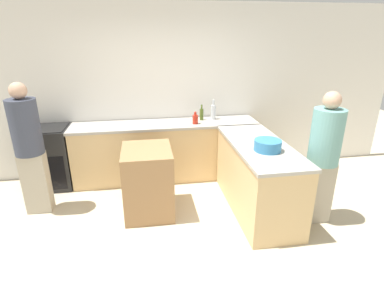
{
  "coord_description": "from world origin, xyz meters",
  "views": [
    {
      "loc": [
        -0.31,
        -2.75,
        2.24
      ],
      "look_at": [
        0.24,
        0.62,
        0.97
      ],
      "focal_mm": 28.0,
      "sensor_mm": 36.0,
      "label": 1
    }
  ],
  "objects_px": {
    "range_oven": "(49,157)",
    "person_by_range": "(29,145)",
    "hot_sauce_bottle": "(195,119)",
    "person_at_peninsula": "(323,155)",
    "olive_oil_bottle": "(202,114)",
    "vinegar_bottle_clear": "(213,112)",
    "mixing_bowl": "(268,145)",
    "island_table": "(148,181)"
  },
  "relations": [
    {
      "from": "mixing_bowl",
      "to": "person_by_range",
      "type": "bearing_deg",
      "value": 167.58
    },
    {
      "from": "range_oven",
      "to": "hot_sauce_bottle",
      "type": "relative_size",
      "value": 5.01
    },
    {
      "from": "island_table",
      "to": "mixing_bowl",
      "type": "height_order",
      "value": "mixing_bowl"
    },
    {
      "from": "hot_sauce_bottle",
      "to": "person_at_peninsula",
      "type": "xyz_separation_m",
      "value": [
        1.29,
        -1.41,
        -0.11
      ]
    },
    {
      "from": "mixing_bowl",
      "to": "olive_oil_bottle",
      "type": "distance_m",
      "value": 1.54
    },
    {
      "from": "range_oven",
      "to": "person_at_peninsula",
      "type": "relative_size",
      "value": 0.57
    },
    {
      "from": "mixing_bowl",
      "to": "person_by_range",
      "type": "relative_size",
      "value": 0.19
    },
    {
      "from": "hot_sauce_bottle",
      "to": "vinegar_bottle_clear",
      "type": "bearing_deg",
      "value": 32.95
    },
    {
      "from": "hot_sauce_bottle",
      "to": "olive_oil_bottle",
      "type": "height_order",
      "value": "olive_oil_bottle"
    },
    {
      "from": "hot_sauce_bottle",
      "to": "olive_oil_bottle",
      "type": "xyz_separation_m",
      "value": [
        0.14,
        0.2,
        0.02
      ]
    },
    {
      "from": "vinegar_bottle_clear",
      "to": "olive_oil_bottle",
      "type": "distance_m",
      "value": 0.2
    },
    {
      "from": "person_by_range",
      "to": "olive_oil_bottle",
      "type": "bearing_deg",
      "value": 19.29
    },
    {
      "from": "olive_oil_bottle",
      "to": "vinegar_bottle_clear",
      "type": "bearing_deg",
      "value": 3.8
    },
    {
      "from": "range_oven",
      "to": "person_by_range",
      "type": "xyz_separation_m",
      "value": [
        0.03,
        -0.73,
        0.46
      ]
    },
    {
      "from": "olive_oil_bottle",
      "to": "person_at_peninsula",
      "type": "height_order",
      "value": "person_at_peninsula"
    },
    {
      "from": "range_oven",
      "to": "island_table",
      "type": "height_order",
      "value": "range_oven"
    },
    {
      "from": "mixing_bowl",
      "to": "hot_sauce_bottle",
      "type": "relative_size",
      "value": 1.72
    },
    {
      "from": "range_oven",
      "to": "person_at_peninsula",
      "type": "bearing_deg",
      "value": -23.3
    },
    {
      "from": "hot_sauce_bottle",
      "to": "person_at_peninsula",
      "type": "height_order",
      "value": "person_at_peninsula"
    },
    {
      "from": "olive_oil_bottle",
      "to": "person_at_peninsula",
      "type": "relative_size",
      "value": 0.15
    },
    {
      "from": "hot_sauce_bottle",
      "to": "person_at_peninsula",
      "type": "bearing_deg",
      "value": -47.44
    },
    {
      "from": "island_table",
      "to": "mixing_bowl",
      "type": "distance_m",
      "value": 1.58
    },
    {
      "from": "range_oven",
      "to": "person_by_range",
      "type": "height_order",
      "value": "person_by_range"
    },
    {
      "from": "hot_sauce_bottle",
      "to": "person_at_peninsula",
      "type": "distance_m",
      "value": 1.91
    },
    {
      "from": "person_at_peninsula",
      "to": "olive_oil_bottle",
      "type": "bearing_deg",
      "value": 125.66
    },
    {
      "from": "island_table",
      "to": "hot_sauce_bottle",
      "type": "distance_m",
      "value": 1.29
    },
    {
      "from": "vinegar_bottle_clear",
      "to": "person_at_peninsula",
      "type": "distance_m",
      "value": 1.89
    },
    {
      "from": "island_table",
      "to": "mixing_bowl",
      "type": "bearing_deg",
      "value": -15.03
    },
    {
      "from": "vinegar_bottle_clear",
      "to": "hot_sauce_bottle",
      "type": "bearing_deg",
      "value": -147.05
    },
    {
      "from": "range_oven",
      "to": "mixing_bowl",
      "type": "xyz_separation_m",
      "value": [
        2.89,
        -1.36,
        0.53
      ]
    },
    {
      "from": "person_by_range",
      "to": "person_at_peninsula",
      "type": "distance_m",
      "value": 3.59
    },
    {
      "from": "island_table",
      "to": "olive_oil_bottle",
      "type": "distance_m",
      "value": 1.52
    },
    {
      "from": "range_oven",
      "to": "island_table",
      "type": "xyz_separation_m",
      "value": [
        1.47,
        -0.98,
        -0.03
      ]
    },
    {
      "from": "vinegar_bottle_clear",
      "to": "mixing_bowl",
      "type": "bearing_deg",
      "value": -77.58
    },
    {
      "from": "island_table",
      "to": "person_at_peninsula",
      "type": "distance_m",
      "value": 2.18
    },
    {
      "from": "person_at_peninsula",
      "to": "hot_sauce_bottle",
      "type": "bearing_deg",
      "value": 132.56
    },
    {
      "from": "vinegar_bottle_clear",
      "to": "olive_oil_bottle",
      "type": "bearing_deg",
      "value": -176.2
    },
    {
      "from": "vinegar_bottle_clear",
      "to": "olive_oil_bottle",
      "type": "xyz_separation_m",
      "value": [
        -0.19,
        -0.01,
        -0.03
      ]
    },
    {
      "from": "range_oven",
      "to": "hot_sauce_bottle",
      "type": "bearing_deg",
      "value": -2.88
    },
    {
      "from": "island_table",
      "to": "vinegar_bottle_clear",
      "type": "xyz_separation_m",
      "value": [
        1.1,
        1.08,
        0.61
      ]
    },
    {
      "from": "range_oven",
      "to": "person_by_range",
      "type": "distance_m",
      "value": 0.87
    },
    {
      "from": "range_oven",
      "to": "person_by_range",
      "type": "bearing_deg",
      "value": -87.91
    }
  ]
}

